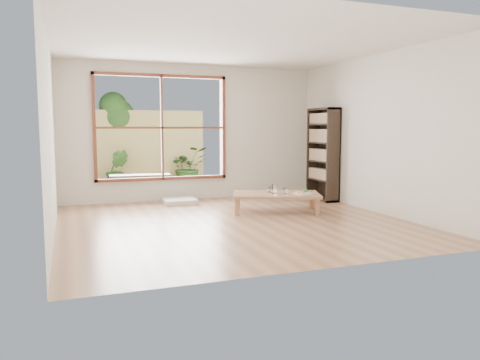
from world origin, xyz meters
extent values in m
plane|color=tan|center=(0.00, 0.00, 0.00)|extent=(5.00, 5.00, 0.00)
cube|color=#B07D55|center=(0.94, 0.58, 0.29)|extent=(1.62, 1.26, 0.04)
cube|color=#B07D55|center=(0.22, 0.50, 0.13)|extent=(0.09, 0.09, 0.27)
cube|color=#B07D55|center=(0.46, 1.12, 0.13)|extent=(0.09, 0.09, 0.27)
cube|color=#B07D55|center=(1.42, 0.04, 0.13)|extent=(0.09, 0.09, 0.27)
cube|color=#B07D55|center=(1.66, 0.66, 0.13)|extent=(0.09, 0.09, 0.27)
cube|color=white|center=(-0.38, 2.00, 0.04)|extent=(0.63, 0.63, 0.09)
cube|color=#30231A|center=(2.34, 1.46, 0.89)|extent=(0.28, 0.80, 1.77)
cylinder|color=silver|center=(0.88, 0.54, 0.39)|extent=(0.08, 0.08, 0.15)
cylinder|color=silver|center=(1.07, 0.50, 0.36)|extent=(0.06, 0.06, 0.09)
cylinder|color=silver|center=(0.91, 0.71, 0.36)|extent=(0.08, 0.08, 0.10)
cylinder|color=silver|center=(0.87, 0.69, 0.35)|extent=(0.06, 0.06, 0.07)
cube|color=white|center=(1.31, 0.34, 0.32)|extent=(0.33, 0.26, 0.02)
sphere|color=#37772F|center=(1.38, 0.38, 0.37)|extent=(0.07, 0.07, 0.07)
cube|color=orange|center=(1.28, 0.30, 0.34)|extent=(0.06, 0.05, 0.03)
cube|color=beige|center=(1.24, 0.37, 0.34)|extent=(0.07, 0.06, 0.02)
cylinder|color=silver|center=(1.34, 0.28, 0.34)|extent=(0.16, 0.05, 0.01)
cube|color=#3A312A|center=(-0.60, 3.56, 0.00)|extent=(2.80, 2.00, 0.05)
cube|color=#30231A|center=(-0.89, 3.42, 0.39)|extent=(1.27, 0.46, 0.05)
cube|color=#30231A|center=(-1.48, 3.32, 0.20)|extent=(0.06, 0.06, 0.34)
cube|color=#30231A|center=(-1.46, 3.60, 0.20)|extent=(0.06, 0.06, 0.34)
cube|color=#30231A|center=(-0.32, 3.23, 0.20)|extent=(0.06, 0.06, 0.34)
cube|color=#30231A|center=(-0.30, 3.51, 0.20)|extent=(0.06, 0.06, 0.34)
cube|color=tan|center=(-0.60, 4.56, 0.90)|extent=(2.80, 0.06, 1.80)
imported|color=#2F5720|center=(0.33, 4.15, 0.49)|extent=(0.97, 0.88, 0.94)
imported|color=#2F5720|center=(-1.28, 4.18, 0.47)|extent=(0.55, 0.47, 0.89)
cylinder|color=#4C3D2D|center=(-1.30, 4.86, 0.80)|extent=(0.14, 0.14, 1.60)
sphere|color=#2F5720|center=(-1.18, 4.86, 1.65)|extent=(0.84, 0.84, 0.84)
sphere|color=#2F5720|center=(-1.45, 4.94, 1.45)|extent=(0.70, 0.70, 0.70)
sphere|color=#2F5720|center=(-1.27, 4.76, 1.90)|extent=(0.64, 0.64, 0.64)
camera|label=1|loc=(-2.30, -6.46, 1.40)|focal=35.00mm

